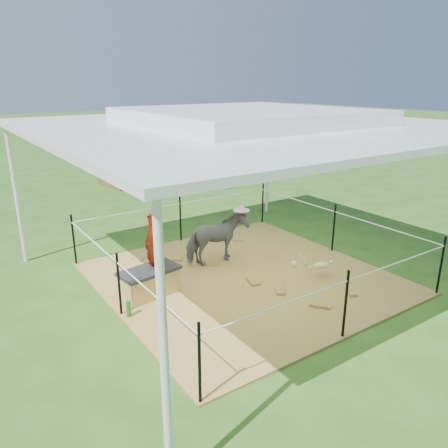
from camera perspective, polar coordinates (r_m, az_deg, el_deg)
ground at (r=7.74m, az=2.52°, el=-7.14°), size 90.00×90.00×0.00m
hay_patch at (r=7.74m, az=2.52°, el=-7.04°), size 4.60×4.60×0.03m
canopy_tent at (r=7.03m, az=2.83°, el=13.11°), size 6.30×6.30×2.90m
rope_fence at (r=7.49m, az=2.59°, el=-2.69°), size 4.54×4.54×1.00m
straw_bale at (r=7.14m, az=-9.67°, el=-7.66°), size 0.94×0.57×0.40m
dark_cloth at (r=7.05m, az=-9.77°, el=-6.03°), size 1.01×0.63×0.05m
woman at (r=6.90m, az=-9.24°, el=-1.99°), size 0.31×0.42×1.07m
green_bottle at (r=6.62m, az=-12.35°, el=-10.75°), size 0.08×0.08×0.25m
pony at (r=8.11m, az=-0.95°, el=-1.95°), size 1.17×0.56×0.98m
pink_hat at (r=7.93m, az=-0.97°, el=1.84°), size 0.30×0.30×0.14m
foal at (r=7.84m, az=12.63°, el=-5.11°), size 0.97×0.74×0.48m
trash_barrel at (r=14.14m, az=-0.24°, el=6.49°), size 0.59×0.59×0.88m
picnic_table_near at (r=15.06m, az=-12.21°, el=6.73°), size 2.22×1.76×0.84m
picnic_table_far at (r=17.60m, az=-2.93°, el=8.53°), size 1.92×1.54×0.72m
distant_person at (r=14.43m, az=-7.19°, el=6.93°), size 0.52×0.40×1.05m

